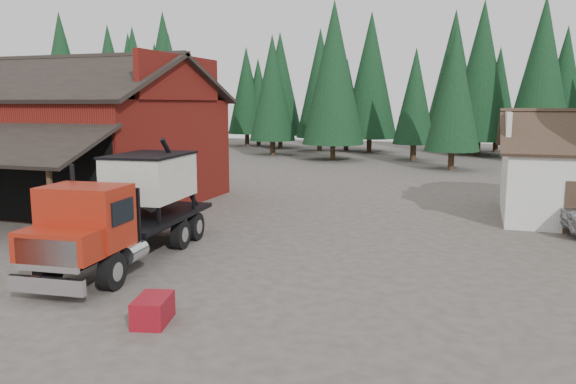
% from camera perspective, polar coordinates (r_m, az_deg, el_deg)
% --- Properties ---
extents(ground, '(120.00, 120.00, 0.00)m').
position_cam_1_polar(ground, '(15.87, -12.34, -9.00)').
color(ground, '#463D37').
rests_on(ground, ground).
extents(red_barn, '(12.80, 13.63, 7.18)m').
position_cam_1_polar(red_barn, '(29.69, -20.89, 4.24)').
color(red_barn, maroon).
rests_on(red_barn, ground).
extents(conifer_backdrop, '(76.00, 16.00, 16.00)m').
position_cam_1_polar(conifer_backdrop, '(55.64, 10.62, 3.84)').
color(conifer_backdrop, black).
rests_on(conifer_backdrop, ground).
extents(near_pine_a, '(4.40, 4.40, 11.40)m').
position_cam_1_polar(near_pine_a, '(50.67, -17.65, 10.32)').
color(near_pine_a, '#382619').
rests_on(near_pine_a, ground).
extents(near_pine_b, '(3.96, 3.96, 10.40)m').
position_cam_1_polar(near_pine_b, '(42.92, 16.54, 10.02)').
color(near_pine_b, '#382619').
rests_on(near_pine_b, ground).
extents(near_pine_d, '(5.28, 5.28, 13.40)m').
position_cam_1_polar(near_pine_d, '(48.42, 4.67, 11.97)').
color(near_pine_d, '#382619').
rests_on(near_pine_d, ground).
extents(feed_truck, '(3.02, 8.40, 3.71)m').
position_cam_1_polar(feed_truck, '(17.99, -15.78, -1.30)').
color(feed_truck, black).
rests_on(feed_truck, ground).
extents(equip_box, '(0.95, 1.24, 0.60)m').
position_cam_1_polar(equip_box, '(13.09, -13.56, -11.58)').
color(equip_box, maroon).
rests_on(equip_box, ground).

